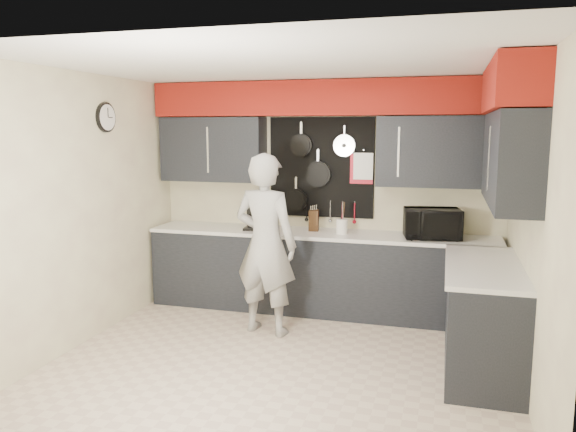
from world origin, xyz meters
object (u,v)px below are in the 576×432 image
(utensil_crock, at_px, (342,226))
(coffee_maker, at_px, (254,214))
(person, at_px, (265,244))
(microwave, at_px, (432,224))
(knife_block, at_px, (314,220))

(utensil_crock, xyz_separation_m, coffee_maker, (-1.03, -0.00, 0.10))
(person, bearing_deg, microwave, -143.94)
(knife_block, height_order, utensil_crock, knife_block)
(knife_block, relative_size, person, 0.13)
(knife_block, bearing_deg, microwave, -11.59)
(knife_block, bearing_deg, person, -116.10)
(microwave, distance_m, utensil_crock, 0.97)
(utensil_crock, relative_size, person, 0.09)
(knife_block, relative_size, utensil_crock, 1.45)
(person, bearing_deg, knife_block, -98.41)
(microwave, bearing_deg, coffee_maker, 169.26)
(microwave, distance_m, person, 1.78)
(knife_block, distance_m, person, 0.92)
(microwave, xyz_separation_m, knife_block, (-1.30, 0.10, -0.04))
(knife_block, distance_m, utensil_crock, 0.35)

